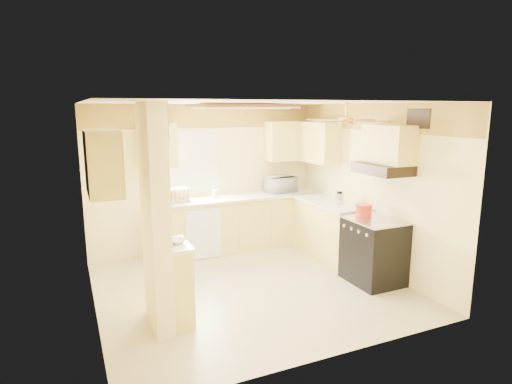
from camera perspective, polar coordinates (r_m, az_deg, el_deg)
name	(u,v)px	position (r m, az deg, el deg)	size (l,w,h in m)	color
floor	(250,287)	(6.07, -0.87, -12.49)	(4.00, 4.00, 0.00)	tan
ceiling	(249,103)	(5.56, -0.95, 11.83)	(4.00, 4.00, 0.00)	white
wall_back	(206,178)	(7.44, -6.70, 1.91)	(4.00, 4.00, 0.00)	#FDE89A
wall_front	(330,237)	(4.06, 9.78, -5.95)	(4.00, 4.00, 0.00)	#FDE89A
wall_left	(89,213)	(5.25, -21.42, -2.67)	(3.80, 3.80, 0.00)	#FDE89A
wall_right	(370,187)	(6.72, 14.97, 0.61)	(3.80, 3.80, 0.00)	#FDE89A
wallpaper_border	(205,116)	(7.33, -6.84, 10.02)	(4.00, 0.02, 0.40)	#FFD74B
partition_column	(155,219)	(4.79, -13.27, -3.47)	(0.20, 0.70, 2.50)	#FDE89A
partition_ledge	(178,284)	(5.09, -10.38, -12.00)	(0.25, 0.55, 0.90)	#FBE978
ledge_top	(176,245)	(4.92, -10.57, -6.96)	(0.28, 0.58, 0.04)	silver
lower_cabinets_back	(240,223)	(7.50, -2.21, -4.20)	(3.00, 0.60, 0.90)	#FBE978
lower_cabinets_right	(329,230)	(7.19, 9.77, -5.04)	(0.60, 1.40, 0.90)	#FBE978
countertop_back	(240,197)	(7.38, -2.21, -0.70)	(3.04, 0.64, 0.04)	silver
countertop_right	(330,202)	(7.07, 9.83, -1.39)	(0.64, 1.44, 0.04)	silver
dishwasher_panel	(204,234)	(6.98, -6.99, -5.62)	(0.58, 0.02, 0.80)	white
window	(192,161)	(7.32, -8.59, 4.08)	(0.92, 0.02, 1.02)	white
upper_cab_back_left	(157,145)	(6.99, -13.06, 6.07)	(0.60, 0.35, 0.70)	#FBE978
upper_cab_back_right	(290,141)	(7.82, 4.57, 6.82)	(0.90, 0.35, 0.70)	#FBE978
upper_cab_right	(317,142)	(7.55, 8.16, 6.60)	(0.35, 1.00, 0.70)	#FBE978
upper_cab_left_wall	(103,163)	(4.91, -19.72, 3.67)	(0.35, 0.75, 0.70)	#FBE978
upper_cab_over_stove	(389,144)	(6.10, 17.27, 6.10)	(0.35, 0.76, 0.52)	#FBE978
stove	(374,251)	(6.29, 15.41, -7.54)	(0.68, 0.77, 0.92)	black
range_hood	(382,169)	(6.08, 16.49, 2.99)	(0.50, 0.76, 0.14)	black
poster_menu	(163,163)	(4.70, -12.26, 3.75)	(0.02, 0.42, 0.57)	black
poster_nashville	(166,222)	(4.82, -11.94, -3.93)	(0.02, 0.42, 0.57)	black
ceiling_light_panel	(241,106)	(6.06, -1.96, 11.34)	(1.35, 0.95, 0.06)	brown
ceiling_fan	(346,120)	(5.45, 11.90, 9.35)	(1.15, 1.15, 0.26)	gold
vent_grate	(419,119)	(5.93, 20.86, 9.14)	(0.02, 0.40, 0.25)	black
microwave	(281,184)	(7.72, 3.35, 1.02)	(0.51, 0.34, 0.28)	white
bowl	(177,241)	(4.92, -10.52, -6.44)	(0.20, 0.20, 0.05)	white
dutch_oven	(364,210)	(6.32, 14.17, -2.31)	(0.25, 0.25, 0.17)	red
kettle	(339,198)	(6.86, 11.04, -0.83)	(0.13, 0.13, 0.21)	silver
dish_rack	(176,197)	(7.02, -10.58, -0.67)	(0.41, 0.31, 0.22)	tan
utensil_crock	(216,193)	(7.28, -5.42, -0.19)	(0.10, 0.10, 0.21)	white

